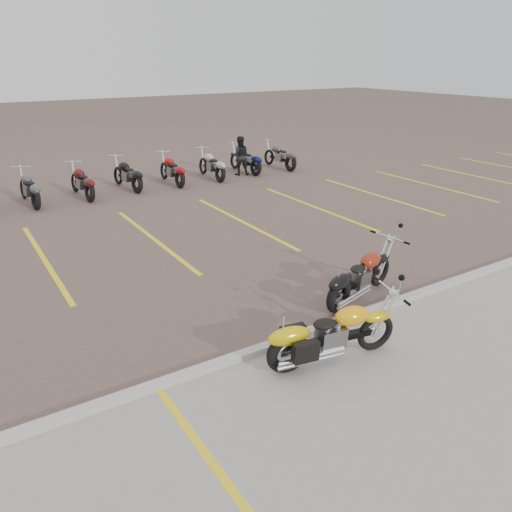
{
  "coord_description": "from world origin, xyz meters",
  "views": [
    {
      "loc": [
        -4.28,
        -7.77,
        4.46
      ],
      "look_at": [
        0.63,
        -0.01,
        0.75
      ],
      "focal_mm": 35.0,
      "sensor_mm": 36.0,
      "label": 1
    }
  ],
  "objects": [
    {
      "name": "curb",
      "position": [
        0.0,
        -2.0,
        0.06
      ],
      "size": [
        60.0,
        0.18,
        0.12
      ],
      "primitive_type": "cube",
      "color": "#ADAAA3",
      "rests_on": "ground"
    },
    {
      "name": "bg_bike_row",
      "position": [
        -0.48,
        9.32,
        0.55
      ],
      "size": [
        17.23,
        2.03,
        1.1
      ],
      "color": "black",
      "rests_on": "ground"
    },
    {
      "name": "ground",
      "position": [
        0.0,
        0.0,
        0.0
      ],
      "size": [
        100.0,
        100.0,
        0.0
      ],
      "primitive_type": "plane",
      "color": "brown",
      "rests_on": "ground"
    },
    {
      "name": "flame_cruiser",
      "position": [
        2.09,
        -1.4,
        0.44
      ],
      "size": [
        2.11,
        0.69,
        0.89
      ],
      "rotation": [
        0.07,
        0.0,
        0.26
      ],
      "color": "black",
      "rests_on": "ground"
    },
    {
      "name": "yellow_cruiser",
      "position": [
        0.22,
        -2.76,
        0.45
      ],
      "size": [
        2.21,
        0.54,
        0.91
      ],
      "rotation": [
        0.07,
        0.0,
        -0.18
      ],
      "color": "black",
      "rests_on": "ground"
    },
    {
      "name": "parking_stripes",
      "position": [
        0.0,
        4.0,
        0.0
      ],
      "size": [
        38.0,
        5.5,
        0.01
      ],
      "primitive_type": null,
      "color": "yellow",
      "rests_on": "ground"
    },
    {
      "name": "concrete_apron",
      "position": [
        0.0,
        -4.5,
        0.01
      ],
      "size": [
        60.0,
        5.0,
        0.01
      ],
      "primitive_type": "cube",
      "color": "#9E9B93",
      "rests_on": "ground"
    },
    {
      "name": "person_b",
      "position": [
        5.74,
        9.26,
        0.76
      ],
      "size": [
        0.91,
        0.83,
        1.52
      ],
      "primitive_type": "imported",
      "rotation": [
        0.0,
        0.0,
        2.71
      ],
      "color": "black",
      "rests_on": "ground"
    }
  ]
}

